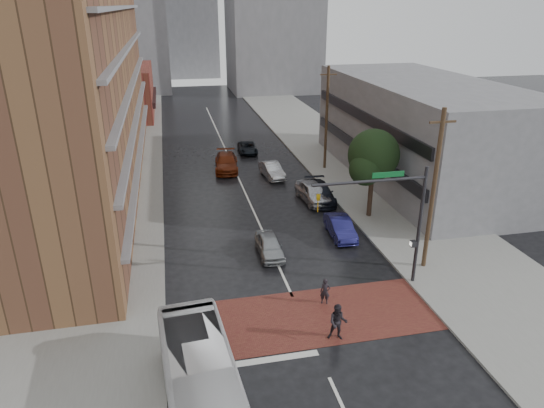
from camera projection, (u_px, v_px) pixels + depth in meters
ground at (305, 324)px, 24.93m from camera, size 160.00×160.00×0.00m
crosswalk at (302, 318)px, 25.38m from camera, size 14.00×5.00×0.02m
sidewalk_west at (114, 179)px, 45.25m from camera, size 9.00×90.00×0.15m
sidewalk_east at (347, 163)px, 49.72m from camera, size 9.00×90.00×0.15m
apartment_block at (58, 21)px, 38.54m from camera, size 10.00×44.00×28.00m
storefront_west at (124, 92)px, 70.04m from camera, size 8.00×16.00×7.00m
building_east at (420, 130)px, 44.49m from camera, size 11.00×26.00×9.00m
distant_tower_center at (189, 20)px, 106.17m from camera, size 12.00×10.00×24.00m
street_tree at (373, 158)px, 35.65m from camera, size 4.20×4.10×6.90m
signal_mast at (397, 211)px, 26.52m from camera, size 6.50×0.30×7.20m
utility_pole_near at (433, 191)px, 28.29m from camera, size 1.60×0.26×10.00m
utility_pole_far at (327, 118)px, 46.36m from camera, size 1.60×0.26×10.00m
pedestrian_a at (325, 292)px, 26.34m from camera, size 0.63×0.52×1.49m
pedestrian_b at (338, 322)px, 23.44m from camera, size 1.12×0.99×1.93m
car_travel_a at (269, 246)px, 31.55m from camera, size 1.59×3.86×1.31m
car_travel_b at (272, 170)px, 45.77m from camera, size 1.94×4.38×1.40m
car_travel_c at (226, 163)px, 47.69m from camera, size 2.75×5.60×1.57m
suv_travel at (247, 148)px, 53.40m from camera, size 2.09×4.23×1.15m
car_parked_near at (340, 227)px, 34.08m from camera, size 1.67×4.21×1.36m
car_parked_mid at (320, 193)px, 40.24m from camera, size 2.44×5.12×1.44m
car_parked_far at (313, 192)px, 40.09m from camera, size 2.34×4.91×1.62m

